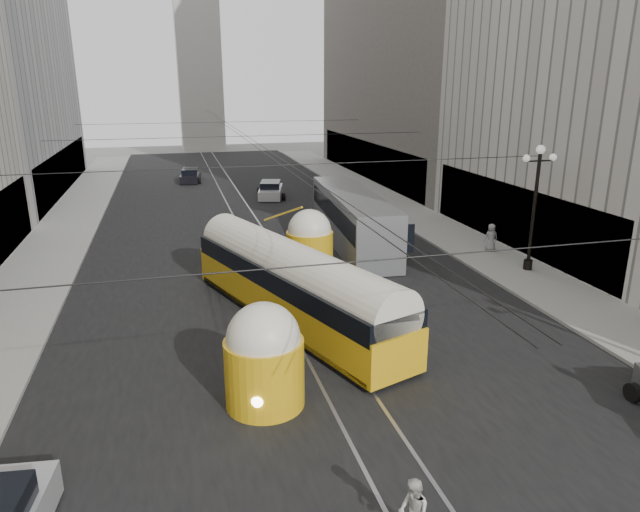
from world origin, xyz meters
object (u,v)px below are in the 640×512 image
streetcar (293,283)px  city_bus (353,217)px  pedestrian_sidewalk_right (491,237)px  pedestrian_crossing_b (413,512)px

streetcar → city_bus: (5.87, 10.31, 0.11)m
city_bus → pedestrian_sidewalk_right: size_ratio=7.96×
pedestrian_crossing_b → pedestrian_sidewalk_right: (13.01, 18.80, 0.18)m
pedestrian_crossing_b → pedestrian_sidewalk_right: 22.86m
city_bus → pedestrian_crossing_b: bearing=-104.6°
streetcar → pedestrian_sidewalk_right: streetcar is taller
city_bus → pedestrian_crossing_b: size_ratio=8.28×
city_bus → pedestrian_sidewalk_right: 8.08m
streetcar → city_bus: streetcar is taller
city_bus → pedestrian_sidewalk_right: bearing=-27.8°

